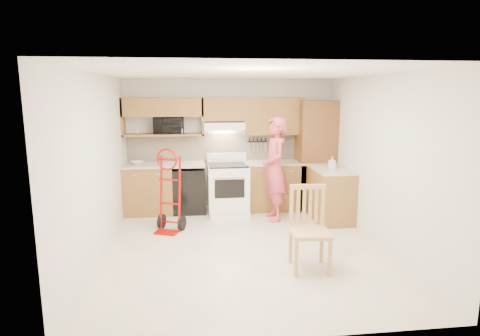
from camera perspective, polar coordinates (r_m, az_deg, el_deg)
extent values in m
cube|color=beige|center=(5.97, 0.59, -11.41)|extent=(4.00, 4.50, 0.02)
cube|color=white|center=(5.55, 0.64, 13.50)|extent=(4.00, 4.50, 0.02)
cube|color=silver|center=(7.85, -1.54, 3.42)|extent=(4.00, 0.02, 2.50)
cube|color=silver|center=(3.45, 5.52, -5.90)|extent=(4.00, 0.02, 2.50)
cube|color=silver|center=(5.73, -19.76, 0.12)|extent=(0.02, 4.50, 2.50)
cube|color=silver|center=(6.21, 19.32, 0.93)|extent=(0.02, 4.50, 2.50)
cube|color=beige|center=(7.83, -1.52, 3.03)|extent=(3.92, 0.03, 0.55)
cube|color=olive|center=(7.70, -12.87, -3.05)|extent=(0.90, 0.60, 0.90)
cube|color=black|center=(7.66, -7.27, -3.12)|extent=(0.60, 0.60, 0.85)
cube|color=olive|center=(7.81, 4.78, -2.62)|extent=(1.14, 0.60, 0.90)
cube|color=beige|center=(7.58, -10.76, 0.45)|extent=(1.50, 0.63, 0.04)
cube|color=beige|center=(7.71, 4.84, 0.78)|extent=(1.14, 0.63, 0.04)
cube|color=olive|center=(7.29, 12.79, -3.80)|extent=(0.60, 1.00, 0.90)
cube|color=beige|center=(7.19, 12.94, -0.17)|extent=(0.63, 1.00, 0.04)
cube|color=brown|center=(7.90, 10.69, 1.82)|extent=(0.70, 0.60, 2.10)
cube|color=olive|center=(7.60, -10.97, 8.52)|extent=(1.50, 0.33, 0.34)
cube|color=olive|center=(7.63, -10.84, 4.70)|extent=(1.50, 0.33, 0.04)
cube|color=olive|center=(7.61, -2.35, 8.40)|extent=(0.76, 0.33, 0.44)
cube|color=olive|center=(7.75, 4.73, 7.38)|extent=(1.14, 0.33, 0.70)
cube|color=white|center=(7.56, -2.30, 6.04)|extent=(0.76, 0.46, 0.14)
imported|color=black|center=(7.61, -10.17, 6.02)|extent=(0.58, 0.41, 0.31)
imported|color=#BD3E4B|center=(7.05, 5.01, -0.15)|extent=(0.48, 0.69, 1.84)
imported|color=white|center=(7.15, 13.02, 0.79)|extent=(0.10, 0.10, 0.21)
imported|color=white|center=(7.62, -14.46, 0.73)|extent=(0.31, 0.31, 0.06)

